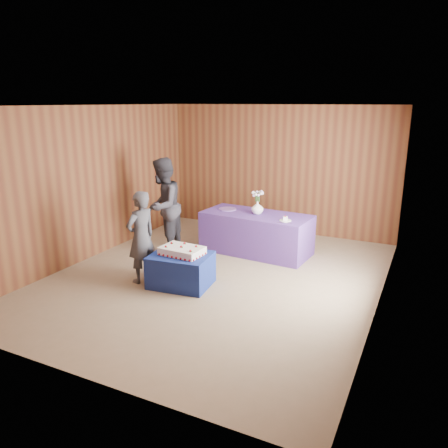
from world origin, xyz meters
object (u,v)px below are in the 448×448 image
Objects in this scene: cake_table at (181,270)px; vase at (257,208)px; guest_right at (163,206)px; sheet_cake at (182,251)px; guest_left at (141,237)px; serving_table at (256,233)px.

cake_table is 2.10m from vase.
guest_right is (-1.10, 1.22, 0.64)m from cake_table.
vase reaches higher than cake_table.
guest_right is at bearing -155.24° from vase.
sheet_cake is 0.68m from guest_left.
cake_table is at bearing -110.00° from sheet_cake.
guest_right reaches higher than vase.
cake_table is at bearing 30.96° from guest_right.
vase is at bearing 79.52° from sheet_cake.
serving_table is 2.36m from guest_left.
serving_table is 0.49m from vase.
guest_left is at bearing -164.26° from sheet_cake.
guest_right is (-0.47, 1.33, 0.16)m from guest_left.
serving_table is 2.91× the size of sheet_cake.
vase is at bearing 69.36° from cake_table.
vase is 0.13× the size of guest_right.
guest_right reaches higher than guest_left.
serving_table is at bearing 103.40° from guest_right.
sheet_cake is at bearing 59.98° from cake_table.
serving_table is at bearing 69.60° from cake_table.
cake_table is 0.45× the size of serving_table.
guest_right reaches higher than cake_table.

